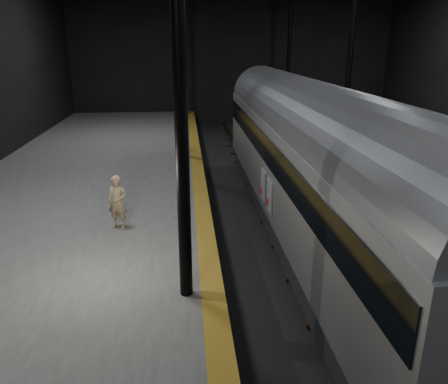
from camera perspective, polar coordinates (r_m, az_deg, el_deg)
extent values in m
plane|color=black|center=(13.92, 11.01, -6.91)|extent=(44.00, 44.00, 0.00)
cube|color=#4A4A48|center=(13.72, -20.73, -5.94)|extent=(9.00, 43.80, 1.00)
cube|color=brown|center=(13.00, -2.64, -3.61)|extent=(0.50, 43.80, 0.01)
cube|color=#3F3328|center=(13.67, 8.13, -6.44)|extent=(0.08, 43.00, 0.14)
cube|color=#3F3328|center=(14.06, 13.89, -6.09)|extent=(0.08, 43.00, 0.14)
cube|color=black|center=(13.90, 11.02, -6.69)|extent=(2.40, 42.00, 0.12)
cylinder|color=black|center=(8.01, -5.94, 18.99)|extent=(0.26, 0.26, 10.00)
cylinder|color=black|center=(20.01, -5.66, 18.85)|extent=(0.26, 0.26, 10.00)
cylinder|color=black|center=(21.38, 16.30, 18.23)|extent=(0.26, 0.26, 10.00)
cylinder|color=black|center=(32.01, -5.59, 18.82)|extent=(0.26, 0.26, 10.00)
cylinder|color=black|center=(32.89, 8.52, 18.71)|extent=(0.26, 0.26, 10.00)
cube|color=#979A9E|center=(13.69, 10.88, 3.01)|extent=(2.63, 18.12, 2.72)
cube|color=black|center=(14.24, 10.46, -3.59)|extent=(2.40, 17.76, 0.77)
cube|color=black|center=(13.54, 11.04, 5.60)|extent=(2.68, 17.85, 0.82)
cylinder|color=slate|center=(13.39, 11.24, 8.61)|extent=(2.58, 17.94, 2.58)
cube|color=black|center=(9.29, 21.25, -20.49)|extent=(1.63, 1.99, 0.32)
cube|color=black|center=(20.18, 5.71, 2.36)|extent=(1.63, 1.99, 0.32)
cube|color=silver|center=(12.70, 5.98, -0.57)|extent=(0.04, 0.68, 0.95)
cube|color=silver|center=(13.72, 5.13, 0.94)|extent=(0.04, 0.68, 0.95)
cylinder|color=#B21815|center=(12.93, 5.73, -1.28)|extent=(0.03, 0.24, 0.24)
cylinder|color=#B21815|center=(13.94, 4.90, 0.25)|extent=(0.03, 0.24, 0.24)
imported|color=tan|center=(12.55, -13.74, -1.28)|extent=(0.64, 0.50, 1.53)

